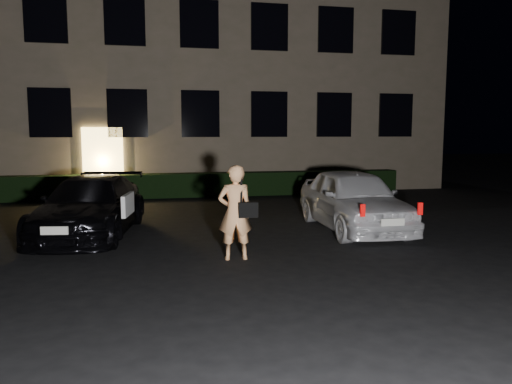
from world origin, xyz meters
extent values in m
plane|color=black|center=(0.00, 0.00, 0.00)|extent=(80.00, 80.00, 0.00)
cube|color=#6F644F|center=(0.00, 15.00, 6.00)|extent=(20.00, 8.00, 12.00)
cube|color=#FFD46C|center=(-3.50, 10.94, 1.25)|extent=(1.40, 0.10, 2.50)
cube|color=black|center=(-5.20, 10.94, 3.00)|extent=(1.40, 0.10, 1.70)
cube|color=black|center=(-2.60, 10.94, 3.00)|extent=(1.40, 0.10, 1.70)
cube|color=black|center=(0.00, 10.94, 3.00)|extent=(1.40, 0.10, 1.70)
cube|color=black|center=(2.60, 10.94, 3.00)|extent=(1.40, 0.10, 1.70)
cube|color=black|center=(5.20, 10.94, 3.00)|extent=(1.40, 0.10, 1.70)
cube|color=black|center=(7.80, 10.94, 3.00)|extent=(1.40, 0.10, 1.70)
cube|color=black|center=(-5.20, 10.94, 6.20)|extent=(1.40, 0.10, 1.70)
cube|color=black|center=(-2.60, 10.94, 6.20)|extent=(1.40, 0.10, 1.70)
cube|color=black|center=(0.00, 10.94, 6.20)|extent=(1.40, 0.10, 1.70)
cube|color=black|center=(2.60, 10.94, 6.20)|extent=(1.40, 0.10, 1.70)
cube|color=black|center=(5.20, 10.94, 6.20)|extent=(1.40, 0.10, 1.70)
cube|color=black|center=(7.80, 10.94, 6.20)|extent=(1.40, 0.10, 1.70)
cube|color=black|center=(0.00, 10.50, 0.42)|extent=(15.00, 0.70, 0.85)
imported|color=black|center=(-3.18, 4.08, 0.67)|extent=(2.55, 4.82, 1.33)
cube|color=white|center=(-2.32, 3.09, 0.83)|extent=(0.23, 0.95, 0.44)
cube|color=silver|center=(-3.54, 1.73, 0.58)|extent=(0.49, 0.12, 0.15)
imported|color=white|center=(2.91, 3.49, 0.74)|extent=(1.86, 4.37, 1.47)
cube|color=red|center=(2.24, 1.44, 0.80)|extent=(0.09, 0.06, 0.25)
cube|color=red|center=(3.47, 1.41, 0.80)|extent=(0.09, 0.06, 0.25)
cube|color=silver|center=(2.85, 1.37, 0.56)|extent=(0.49, 0.06, 0.14)
imported|color=#FBAF71|center=(-0.33, 1.28, 0.87)|extent=(0.65, 0.43, 1.75)
cube|color=black|center=(-0.12, 1.16, 0.94)|extent=(0.36, 0.17, 0.28)
cube|color=black|center=(-0.24, 1.20, 1.33)|extent=(0.04, 0.06, 0.54)
camera|label=1|loc=(-1.81, -7.61, 2.34)|focal=35.00mm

